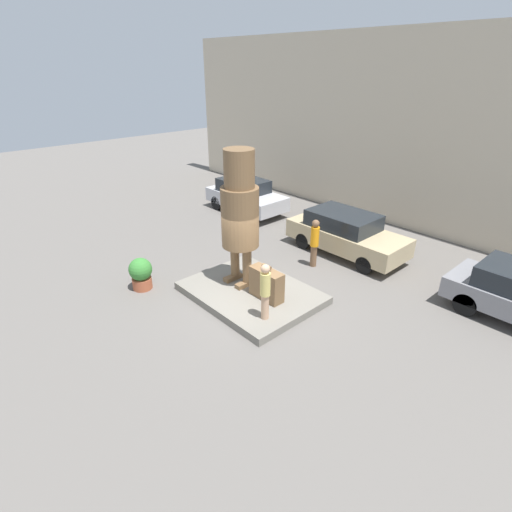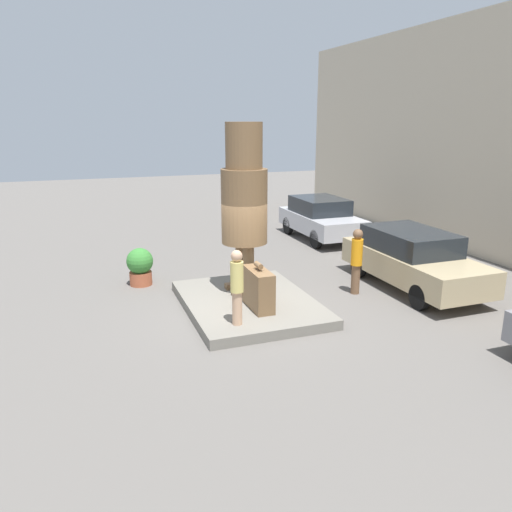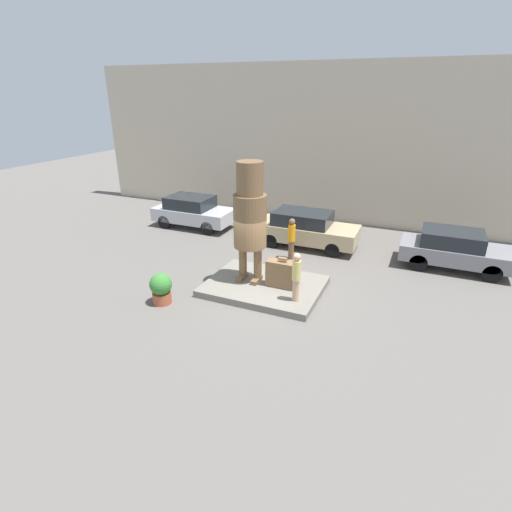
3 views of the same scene
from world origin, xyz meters
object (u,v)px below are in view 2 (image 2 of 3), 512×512
(statue_figure, at_px, (244,196))
(parked_car_tan, at_px, (413,258))
(tourist, at_px, (237,284))
(planter_pot, at_px, (140,266))
(parked_car_silver, at_px, (321,218))
(worker_hivis, at_px, (357,259))
(giant_suitcase, at_px, (259,289))

(statue_figure, height_order, parked_car_tan, statue_figure)
(tourist, distance_m, parked_car_tan, 5.61)
(parked_car_tan, distance_m, planter_pot, 7.47)
(tourist, bearing_deg, statue_figure, 157.06)
(parked_car_silver, bearing_deg, worker_hivis, -18.70)
(parked_car_silver, bearing_deg, giant_suitcase, -36.90)
(giant_suitcase, height_order, tourist, tourist)
(planter_pot, height_order, worker_hivis, worker_hivis)
(planter_pot, bearing_deg, worker_hivis, 63.00)
(statue_figure, relative_size, giant_suitcase, 3.80)
(worker_hivis, bearing_deg, giant_suitcase, -76.73)
(statue_figure, bearing_deg, parked_car_tan, 82.29)
(worker_hivis, bearing_deg, planter_pot, -117.00)
(statue_figure, xyz_separation_m, parked_car_tan, (0.62, 4.60, -1.86))
(parked_car_silver, height_order, worker_hivis, worker_hivis)
(giant_suitcase, distance_m, parked_car_silver, 8.34)
(parked_car_silver, height_order, planter_pot, parked_car_silver)
(statue_figure, xyz_separation_m, planter_pot, (-2.14, -2.34, -2.13))
(statue_figure, relative_size, parked_car_silver, 1.04)
(giant_suitcase, bearing_deg, statue_figure, 176.15)
(planter_pot, bearing_deg, giant_suitcase, 33.74)
(statue_figure, distance_m, tourist, 2.64)
(giant_suitcase, bearing_deg, planter_pot, -146.26)
(giant_suitcase, height_order, parked_car_silver, parked_car_silver)
(planter_pot, bearing_deg, statue_figure, 47.60)
(planter_pot, distance_m, worker_hivis, 5.90)
(parked_car_tan, relative_size, planter_pot, 4.28)
(statue_figure, bearing_deg, parked_car_silver, 137.78)
(statue_figure, bearing_deg, giant_suitcase, -3.85)
(statue_figure, relative_size, worker_hivis, 2.39)
(statue_figure, bearing_deg, worker_hivis, 79.54)
(parked_car_tan, height_order, worker_hivis, worker_hivis)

